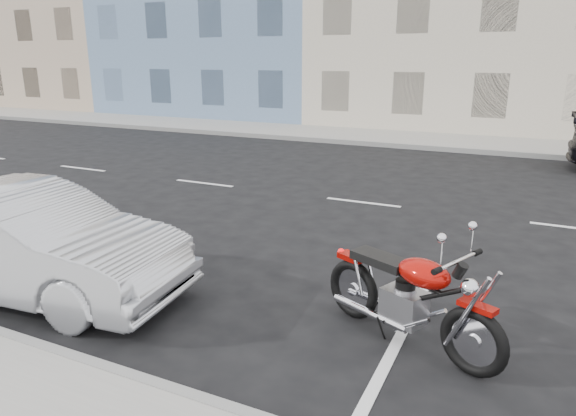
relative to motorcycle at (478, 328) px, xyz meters
name	(u,v)px	position (x,y,z in m)	size (l,w,h in m)	color
ground	(462,214)	(-0.80, 5.44, -0.51)	(120.00, 120.00, 0.00)	black
sidewalk_far	(356,136)	(-5.80, 14.14, -0.43)	(80.00, 3.40, 0.15)	gray
curb_far	(341,142)	(-5.80, 12.44, -0.43)	(80.00, 0.12, 0.16)	gray
bldg_far_west	(86,8)	(-26.80, 21.74, 5.49)	(12.00, 12.00, 12.00)	tan
motorcycle	(478,328)	(0.00, 0.00, 0.00)	(2.08, 1.08, 1.11)	black
sedan_silver	(26,242)	(-5.36, -0.54, 0.19)	(1.47, 4.22, 1.39)	#B5B8BE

